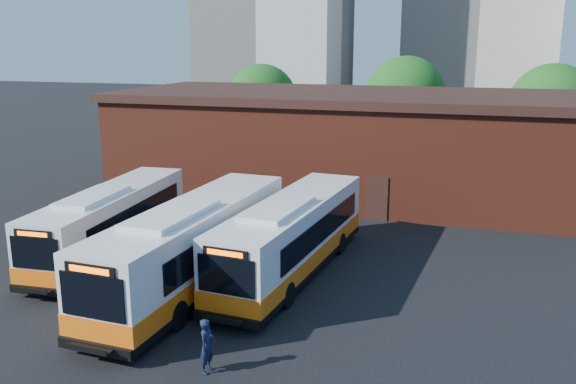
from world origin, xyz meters
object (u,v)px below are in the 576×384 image
(bus_west, at_px, (111,224))
(bus_midwest, at_px, (194,249))
(bus_mideast, at_px, (292,239))
(transit_worker, at_px, (207,346))

(bus_west, xyz_separation_m, bus_midwest, (5.35, -2.50, 0.18))
(bus_midwest, bearing_deg, bus_west, 157.68)
(bus_west, relative_size, bus_mideast, 0.95)
(transit_worker, bearing_deg, bus_west, 50.18)
(bus_west, xyz_separation_m, transit_worker, (8.51, -8.18, -0.58))
(bus_midwest, bearing_deg, bus_mideast, 42.11)
(bus_west, height_order, bus_mideast, bus_mideast)
(bus_west, distance_m, bus_mideast, 8.52)
(bus_west, bearing_deg, transit_worker, -47.75)
(bus_west, xyz_separation_m, bus_mideast, (8.52, 0.10, 0.08))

